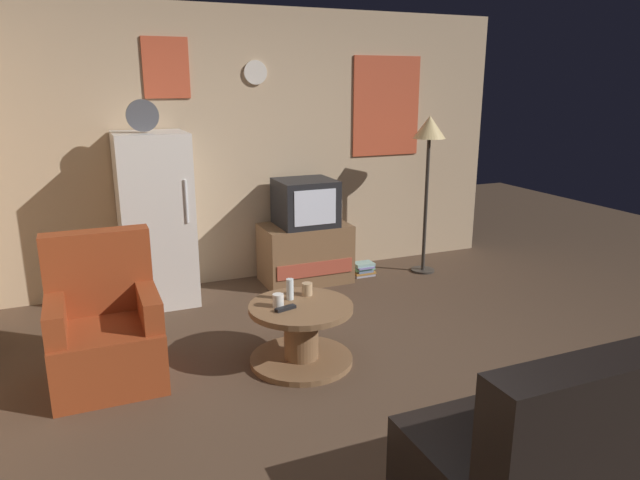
# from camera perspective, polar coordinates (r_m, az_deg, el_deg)

# --- Properties ---
(ground_plane) EXTENTS (12.00, 12.00, 0.00)m
(ground_plane) POSITION_cam_1_polar(r_m,az_deg,el_deg) (3.89, 5.14, -14.02)
(ground_plane) COLOR #4C3828
(wall_with_art) EXTENTS (5.20, 0.12, 2.58)m
(wall_with_art) POSITION_cam_1_polar(r_m,az_deg,el_deg) (5.71, -6.14, 9.10)
(wall_with_art) COLOR tan
(wall_with_art) RESTS_ON ground_plane
(fridge) EXTENTS (0.60, 0.62, 1.77)m
(fridge) POSITION_cam_1_polar(r_m,az_deg,el_deg) (5.23, -15.90, 2.01)
(fridge) COLOR silver
(fridge) RESTS_ON ground_plane
(tv_stand) EXTENTS (0.84, 0.53, 0.57)m
(tv_stand) POSITION_cam_1_polar(r_m,az_deg,el_deg) (5.67, -1.47, -1.30)
(tv_stand) COLOR brown
(tv_stand) RESTS_ON ground_plane
(crt_tv) EXTENTS (0.54, 0.51, 0.44)m
(crt_tv) POSITION_cam_1_polar(r_m,az_deg,el_deg) (5.54, -1.45, 3.72)
(crt_tv) COLOR black
(crt_tv) RESTS_ON tv_stand
(standing_lamp) EXTENTS (0.32, 0.32, 1.59)m
(standing_lamp) POSITION_cam_1_polar(r_m,az_deg,el_deg) (5.86, 10.69, 9.70)
(standing_lamp) COLOR #332D28
(standing_lamp) RESTS_ON ground_plane
(coffee_table) EXTENTS (0.72, 0.72, 0.43)m
(coffee_table) POSITION_cam_1_polar(r_m,az_deg,el_deg) (4.07, -1.87, -9.22)
(coffee_table) COLOR brown
(coffee_table) RESTS_ON ground_plane
(wine_glass) EXTENTS (0.05, 0.05, 0.15)m
(wine_glass) POSITION_cam_1_polar(r_m,az_deg,el_deg) (4.06, -2.98, -4.86)
(wine_glass) COLOR silver
(wine_glass) RESTS_ON coffee_table
(mug_ceramic_white) EXTENTS (0.08, 0.08, 0.09)m
(mug_ceramic_white) POSITION_cam_1_polar(r_m,az_deg,el_deg) (3.94, -4.14, -5.96)
(mug_ceramic_white) COLOR silver
(mug_ceramic_white) RESTS_ON coffee_table
(mug_ceramic_tan) EXTENTS (0.08, 0.08, 0.09)m
(mug_ceramic_tan) POSITION_cam_1_polar(r_m,az_deg,el_deg) (4.14, -1.28, -4.86)
(mug_ceramic_tan) COLOR tan
(mug_ceramic_tan) RESTS_ON coffee_table
(remote_control) EXTENTS (0.16, 0.08, 0.02)m
(remote_control) POSITION_cam_1_polar(r_m,az_deg,el_deg) (3.90, -3.42, -6.73)
(remote_control) COLOR black
(remote_control) RESTS_ON coffee_table
(armchair) EXTENTS (0.68, 0.68, 0.96)m
(armchair) POSITION_cam_1_polar(r_m,az_deg,el_deg) (4.07, -20.42, -8.34)
(armchair) COLOR maroon
(armchair) RESTS_ON ground_plane
(couch) EXTENTS (1.70, 0.80, 0.92)m
(couch) POSITION_cam_1_polar(r_m,az_deg,el_deg) (3.05, 26.20, -17.80)
(couch) COLOR black
(couch) RESTS_ON ground_plane
(book_stack) EXTENTS (0.22, 0.17, 0.14)m
(book_stack) POSITION_cam_1_polar(r_m,az_deg,el_deg) (5.90, 4.30, -2.88)
(book_stack) COLOR #A7A5B2
(book_stack) RESTS_ON ground_plane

